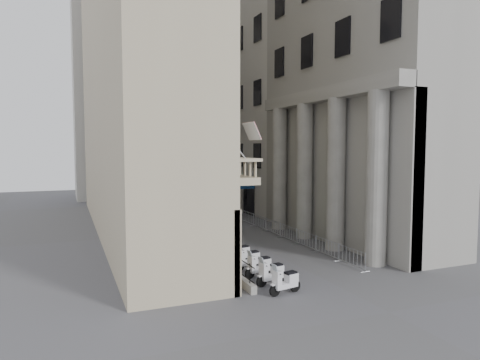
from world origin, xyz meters
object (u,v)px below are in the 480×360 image
object	(u,v)px
pedestrian_a	(223,207)
scooter_0	(285,294)
street_lamp	(177,167)
info_kiosk	(194,234)
pedestrian_b	(203,199)
security_tent	(169,187)

from	to	relation	value
pedestrian_a	scooter_0	bearing A→B (deg)	62.50
street_lamp	info_kiosk	size ratio (longest dim) A/B	5.28
scooter_0	pedestrian_b	size ratio (longest dim) A/B	0.86
street_lamp	info_kiosk	xyz separation A→B (m)	(-0.31, -5.82, -4.37)
security_tent	pedestrian_a	world-z (taller)	security_tent
street_lamp	pedestrian_b	xyz separation A→B (m)	(6.12, 12.76, -4.33)
street_lamp	scooter_0	bearing A→B (deg)	-88.96
security_tent	street_lamp	bearing A→B (deg)	-96.81
info_kiosk	pedestrian_b	size ratio (longest dim) A/B	0.94
street_lamp	pedestrian_b	bearing A→B (deg)	62.21
street_lamp	pedestrian_b	distance (m)	14.80
security_tent	street_lamp	xyz separation A→B (m)	(-0.81, -6.77, 2.18)
street_lamp	info_kiosk	bearing A→B (deg)	-95.17
scooter_0	security_tent	xyz separation A→B (m)	(-0.13, 23.54, 3.02)
security_tent	street_lamp	size ratio (longest dim) A/B	0.51
security_tent	pedestrian_b	distance (m)	8.29
security_tent	pedestrian_a	xyz separation A→B (m)	(5.25, -1.07, -2.15)
street_lamp	security_tent	bearing A→B (deg)	81.02
scooter_0	info_kiosk	world-z (taller)	info_kiosk
pedestrian_b	street_lamp	bearing A→B (deg)	82.06
street_lamp	pedestrian_b	size ratio (longest dim) A/B	4.98
pedestrian_b	pedestrian_a	bearing A→B (deg)	107.21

